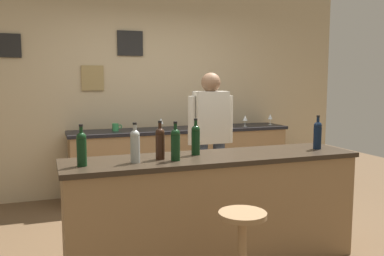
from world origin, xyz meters
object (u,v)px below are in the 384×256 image
object	(u,v)px
wine_bottle_d	(175,143)
coffee_mug	(116,127)
wine_glass_c	(245,118)
wine_glass_d	(270,117)
bartender	(211,136)
wine_bottle_b	(135,145)
wine_glass_b	(229,119)
bar_stool	(242,244)
wine_bottle_f	(318,134)
wine_bottle_c	(160,142)
wine_glass_a	(161,121)
wine_bottle_a	(82,148)
wine_bottle_e	(196,139)

from	to	relation	value
wine_bottle_d	coffee_mug	bearing A→B (deg)	92.79
wine_glass_c	wine_glass_d	bearing A→B (deg)	7.44
bartender	wine_bottle_b	distance (m)	1.51
wine_glass_b	wine_bottle_d	bearing A→B (deg)	-124.37
bartender	bar_stool	world-z (taller)	bartender
bartender	wine_bottle_f	size ratio (longest dim) A/B	5.29
wine_bottle_c	wine_glass_a	xyz separation A→B (m)	(0.56, 1.97, -0.05)
bar_stool	wine_bottle_f	size ratio (longest dim) A/B	2.22
wine_glass_c	bartender	bearing A→B (deg)	-133.58
bartender	wine_glass_d	bearing A→B (deg)	37.12
wine_bottle_f	bartender	bearing A→B (deg)	121.17
wine_bottle_a	wine_bottle_d	xyz separation A→B (m)	(0.70, -0.04, 0.00)
wine_bottle_b	wine_bottle_c	xyz separation A→B (m)	(0.21, 0.06, 0.00)
bar_stool	wine_bottle_d	bearing A→B (deg)	111.48
wine_bottle_b	wine_glass_b	distance (m)	2.73
wine_bottle_c	wine_bottle_d	world-z (taller)	same
wine_bottle_c	wine_glass_d	distance (m)	2.99
wine_glass_c	coffee_mug	size ratio (longest dim) A/B	1.24
wine_bottle_a	wine_glass_c	distance (m)	3.12
wine_glass_a	wine_glass_b	xyz separation A→B (m)	(0.99, 0.06, 0.00)
bar_stool	coffee_mug	world-z (taller)	coffee_mug
wine_bottle_b	wine_glass_d	world-z (taller)	wine_bottle_b
wine_bottle_f	coffee_mug	xyz separation A→B (m)	(-1.48, 2.09, -0.11)
bar_stool	wine_glass_c	world-z (taller)	wine_glass_c
wine_bottle_f	wine_bottle_d	bearing A→B (deg)	-176.94
wine_bottle_d	wine_glass_b	xyz separation A→B (m)	(1.45, 2.12, -0.05)
wine_bottle_e	wine_bottle_c	bearing A→B (deg)	-165.78
wine_bottle_e	coffee_mug	world-z (taller)	wine_bottle_e
wine_bottle_c	wine_bottle_e	distance (m)	0.34
wine_bottle_a	wine_glass_d	distance (m)	3.49
wine_glass_a	wine_bottle_a	bearing A→B (deg)	-119.85
wine_glass_a	wine_bottle_d	bearing A→B (deg)	-102.58
wine_bottle_c	wine_bottle_d	distance (m)	0.13
wine_bottle_b	wine_bottle_a	bearing A→B (deg)	179.17
bar_stool	wine_bottle_f	xyz separation A→B (m)	(1.11, 0.72, 0.60)
bar_stool	wine_bottle_a	size ratio (longest dim) A/B	2.22
wine_bottle_d	wine_glass_c	world-z (taller)	wine_bottle_d
wine_glass_a	bar_stool	bearing A→B (deg)	-94.33
bar_stool	wine_glass_a	distance (m)	2.77
wine_bottle_c	wine_bottle_f	distance (m)	1.47
wine_bottle_c	wine_bottle_d	xyz separation A→B (m)	(0.10, -0.09, 0.00)
wine_glass_c	wine_glass_d	xyz separation A→B (m)	(0.43, 0.06, 0.00)
wine_glass_d	wine_bottle_d	bearing A→B (deg)	-134.72
wine_glass_d	wine_glass_c	bearing A→B (deg)	-172.56
wine_glass_b	wine_bottle_b	bearing A→B (deg)	-130.12
wine_bottle_c	wine_glass_d	xyz separation A→B (m)	(2.19, 2.02, -0.05)
bartender	wine_bottle_f	distance (m)	1.20
wine_bottle_f	wine_glass_b	size ratio (longest dim) A/B	1.97
bar_stool	wine_bottle_e	bearing A→B (deg)	91.54
wine_bottle_a	wine_glass_c	world-z (taller)	wine_bottle_a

